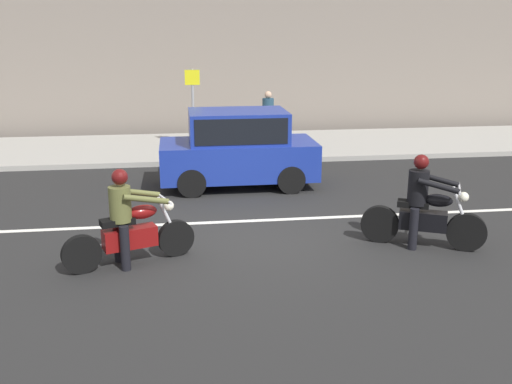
{
  "coord_description": "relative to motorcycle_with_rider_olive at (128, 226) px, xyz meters",
  "views": [
    {
      "loc": [
        -1.27,
        -9.76,
        3.62
      ],
      "look_at": [
        -0.02,
        -0.6,
        1.01
      ],
      "focal_mm": 40.73,
      "sensor_mm": 36.0,
      "label": 1
    }
  ],
  "objects": [
    {
      "name": "ground_plane",
      "position": [
        2.09,
        0.97,
        -0.64
      ],
      "size": [
        80.0,
        80.0,
        0.0
      ],
      "primitive_type": "plane",
      "color": "black"
    },
    {
      "name": "sidewalk_slab",
      "position": [
        2.09,
        8.97,
        -0.57
      ],
      "size": [
        40.0,
        4.4,
        0.14
      ],
      "primitive_type": "cube",
      "color": "#99968E",
      "rests_on": "ground_plane"
    },
    {
      "name": "lane_marking_stripe",
      "position": [
        2.79,
        1.87,
        -0.64
      ],
      "size": [
        18.0,
        0.14,
        0.01
      ],
      "primitive_type": "cube",
      "color": "silver",
      "rests_on": "ground_plane"
    },
    {
      "name": "motorcycle_with_rider_olive",
      "position": [
        0.0,
        0.0,
        0.0
      ],
      "size": [
        2.04,
        0.96,
        1.57
      ],
      "color": "black",
      "rests_on": "ground_plane"
    },
    {
      "name": "motorcycle_with_rider_black_leather",
      "position": [
        4.9,
        0.13,
        0.01
      ],
      "size": [
        1.94,
        1.05,
        1.61
      ],
      "color": "black",
      "rests_on": "ground_plane"
    },
    {
      "name": "parked_hatchback_cobalt_blue",
      "position": [
        2.21,
        4.49,
        0.28
      ],
      "size": [
        3.62,
        1.76,
        1.8
      ],
      "color": "navy",
      "rests_on": "ground_plane"
    },
    {
      "name": "street_sign_post",
      "position": [
        1.31,
        8.76,
        0.92
      ],
      "size": [
        0.44,
        0.08,
        2.34
      ],
      "color": "gray",
      "rests_on": "sidewalk_slab"
    },
    {
      "name": "pedestrian_bystander",
      "position": [
        3.5,
        8.21,
        0.5
      ],
      "size": [
        0.34,
        0.34,
        1.71
      ],
      "color": "black",
      "rests_on": "sidewalk_slab"
    }
  ]
}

